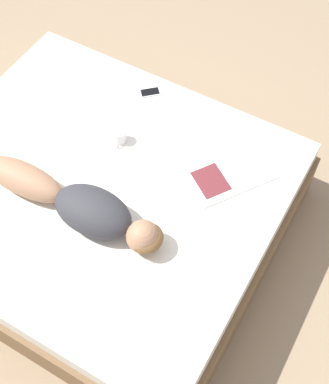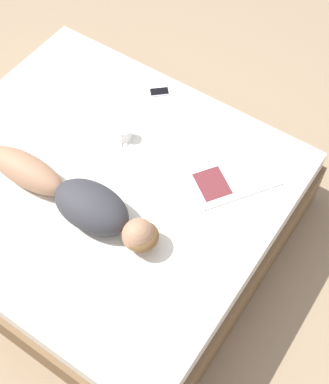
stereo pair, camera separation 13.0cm
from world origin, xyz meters
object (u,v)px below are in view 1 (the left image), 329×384
coffee_mug (119,136)px  cell_phone (150,92)px  person (78,205)px  open_magazine (229,174)px

coffee_mug → cell_phone: size_ratio=0.74×
person → open_magazine: size_ratio=1.95×
coffee_mug → cell_phone: (-0.46, -0.05, -0.04)m
open_magazine → coffee_mug: bearing=-46.7°
person → open_magazine: (-0.69, 0.63, -0.10)m
person → cell_phone: (-1.03, -0.14, -0.10)m
coffee_mug → cell_phone: 0.46m
cell_phone → person: bearing=-34.8°
coffee_mug → person: bearing=9.4°
cell_phone → open_magazine: bearing=23.3°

